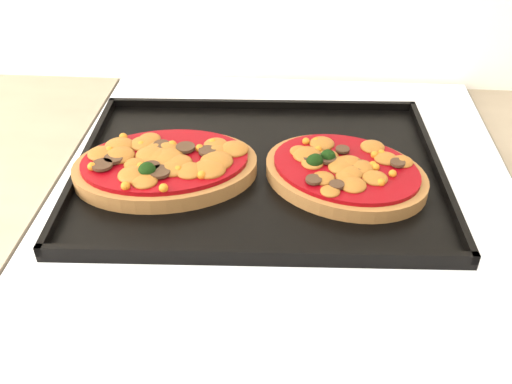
# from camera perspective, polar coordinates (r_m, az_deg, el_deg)

# --- Properties ---
(baking_tray) EXTENTS (0.48, 0.37, 0.02)m
(baking_tray) POSITION_cam_1_polar(r_m,az_deg,el_deg) (0.74, 0.28, 2.42)
(baking_tray) COLOR black
(baking_tray) RESTS_ON stove
(pizza_left) EXTENTS (0.26, 0.20, 0.03)m
(pizza_left) POSITION_cam_1_polar(r_m,az_deg,el_deg) (0.73, -9.04, 2.74)
(pizza_left) COLOR olive
(pizza_left) RESTS_ON baking_tray
(pizza_right) EXTENTS (0.25, 0.23, 0.03)m
(pizza_right) POSITION_cam_1_polar(r_m,az_deg,el_deg) (0.72, 8.92, 2.08)
(pizza_right) COLOR olive
(pizza_right) RESTS_ON baking_tray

